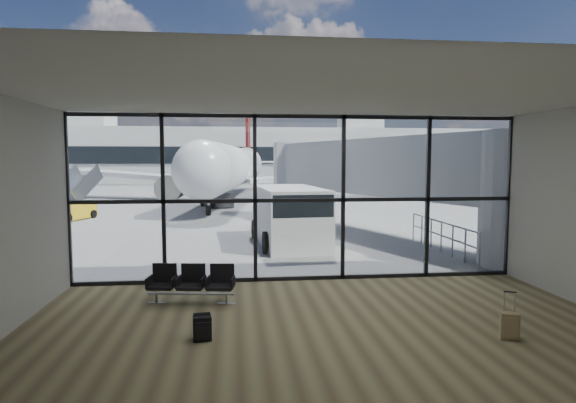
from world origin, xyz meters
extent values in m
plane|color=slate|center=(0.00, 40.00, 0.00)|extent=(220.00, 220.00, 0.00)
cube|color=brown|center=(0.00, -4.00, 0.01)|extent=(12.00, 8.00, 0.01)
cube|color=silver|center=(0.00, -4.00, 4.50)|extent=(12.00, 8.00, 0.02)
cube|color=beige|center=(0.00, -8.00, 2.25)|extent=(12.00, 0.02, 4.50)
cube|color=white|center=(0.00, 0.00, 2.25)|extent=(12.00, 0.04, 4.50)
cube|color=black|center=(0.00, 0.00, 0.06)|extent=(12.00, 0.12, 0.10)
cube|color=black|center=(0.00, 0.00, 2.20)|extent=(12.00, 0.12, 0.10)
cube|color=black|center=(0.00, 0.00, 4.44)|extent=(12.00, 0.12, 0.10)
cube|color=black|center=(-6.00, 0.00, 2.25)|extent=(0.10, 0.12, 4.50)
cube|color=black|center=(-3.60, 0.00, 2.25)|extent=(0.10, 0.12, 4.50)
cube|color=black|center=(-1.20, 0.00, 2.25)|extent=(0.10, 0.12, 4.50)
cube|color=black|center=(1.20, 0.00, 2.25)|extent=(0.10, 0.12, 4.50)
cube|color=black|center=(3.60, 0.00, 2.25)|extent=(0.10, 0.12, 4.50)
cube|color=black|center=(6.00, 0.00, 2.25)|extent=(0.10, 0.12, 4.50)
cylinder|color=#A9ACAE|center=(7.20, 1.00, 2.10)|extent=(2.80, 2.80, 4.20)
cube|color=#A9ACAE|center=(4.55, 8.00, 3.00)|extent=(7.45, 14.81, 2.40)
cube|color=#A9ACAE|center=(1.90, 15.00, 3.00)|extent=(2.60, 2.20, 2.60)
cylinder|color=gray|center=(1.10, 15.00, 0.90)|extent=(0.20, 0.20, 1.80)
cylinder|color=gray|center=(2.70, 15.00, 0.90)|extent=(0.20, 0.20, 1.80)
cylinder|color=black|center=(1.90, 15.00, 0.25)|extent=(1.80, 0.56, 0.56)
cylinder|color=gray|center=(5.60, 0.80, 0.55)|extent=(0.06, 0.06, 1.10)
cylinder|color=gray|center=(5.60, 1.70, 0.55)|extent=(0.06, 0.06, 1.10)
cylinder|color=gray|center=(5.60, 2.60, 0.55)|extent=(0.06, 0.06, 1.10)
cylinder|color=gray|center=(5.60, 3.50, 0.55)|extent=(0.06, 0.06, 1.10)
cylinder|color=gray|center=(5.60, 4.40, 0.55)|extent=(0.06, 0.06, 1.10)
cylinder|color=gray|center=(5.60, 5.30, 0.55)|extent=(0.06, 0.06, 1.10)
cylinder|color=gray|center=(5.60, 6.20, 0.55)|extent=(0.06, 0.06, 1.10)
cylinder|color=gray|center=(5.60, 3.50, 1.08)|extent=(0.06, 5.40, 0.06)
cylinder|color=gray|center=(5.60, 3.50, 0.60)|extent=(0.06, 5.40, 0.06)
cube|color=silver|center=(0.00, 62.00, 4.00)|extent=(80.00, 12.00, 8.00)
cube|color=black|center=(0.00, 55.90, 4.00)|extent=(80.00, 0.20, 2.40)
cube|color=silver|center=(-25.00, 62.00, 9.50)|extent=(10.00, 8.00, 3.00)
cube|color=silver|center=(18.00, 62.00, 9.00)|extent=(6.00, 6.00, 2.00)
cylinder|color=#382619|center=(-39.00, 72.00, 1.53)|extent=(0.50, 0.50, 3.06)
sphere|color=black|center=(-39.00, 72.00, 5.27)|extent=(5.61, 5.61, 5.61)
cylinder|color=#382619|center=(-33.00, 72.00, 1.71)|extent=(0.50, 0.50, 3.42)
sphere|color=black|center=(-33.00, 72.00, 5.89)|extent=(6.27, 6.27, 6.27)
cylinder|color=#382619|center=(-27.00, 72.00, 1.35)|extent=(0.50, 0.50, 2.70)
sphere|color=black|center=(-27.00, 72.00, 4.65)|extent=(4.95, 4.95, 4.95)
cylinder|color=#382619|center=(-21.00, 72.00, 1.53)|extent=(0.50, 0.50, 3.06)
sphere|color=black|center=(-21.00, 72.00, 5.27)|extent=(5.61, 5.61, 5.61)
cylinder|color=#382619|center=(-15.00, 72.00, 1.71)|extent=(0.50, 0.50, 3.42)
sphere|color=black|center=(-15.00, 72.00, 5.89)|extent=(6.27, 6.27, 6.27)
cube|color=gray|center=(-2.75, -1.87, 0.23)|extent=(1.98, 0.35, 0.04)
cube|color=black|center=(-3.42, -1.77, 0.40)|extent=(0.63, 0.60, 0.07)
cube|color=black|center=(-3.38, -1.52, 0.63)|extent=(0.56, 0.14, 0.50)
cube|color=black|center=(-2.75, -1.87, 0.40)|extent=(0.63, 0.60, 0.07)
cube|color=black|center=(-2.71, -1.62, 0.63)|extent=(0.56, 0.14, 0.50)
cube|color=black|center=(-2.08, -1.96, 0.40)|extent=(0.63, 0.60, 0.07)
cube|color=black|center=(-2.04, -1.71, 0.63)|extent=(0.56, 0.14, 0.50)
cylinder|color=gray|center=(-3.55, -1.75, 0.11)|extent=(0.05, 0.05, 0.23)
cylinder|color=gray|center=(-1.95, -1.98, 0.11)|extent=(0.05, 0.05, 0.23)
cube|color=black|center=(-2.35, -4.20, 0.23)|extent=(0.35, 0.24, 0.45)
cube|color=black|center=(-2.33, -4.32, 0.23)|extent=(0.27, 0.09, 0.31)
cylinder|color=black|center=(-2.36, -4.10, 0.45)|extent=(0.32, 0.12, 0.08)
cube|color=olive|center=(3.24, -4.77, 0.26)|extent=(0.37, 0.30, 0.48)
cube|color=olive|center=(3.20, -4.87, 0.26)|extent=(0.26, 0.13, 0.36)
cylinder|color=gray|center=(3.19, -4.66, 0.67)|extent=(0.02, 0.02, 0.40)
cylinder|color=gray|center=(3.35, -4.72, 0.67)|extent=(0.02, 0.02, 0.40)
cube|color=black|center=(3.27, -4.69, 0.87)|extent=(0.21, 0.10, 0.02)
cylinder|color=black|center=(3.19, -4.66, 0.03)|extent=(0.04, 0.06, 0.05)
cylinder|color=black|center=(3.35, -4.72, 0.03)|extent=(0.04, 0.06, 0.05)
cylinder|color=silver|center=(-1.96, 27.70, 2.74)|extent=(6.46, 27.63, 3.38)
sphere|color=silver|center=(-3.51, 14.08, 2.74)|extent=(3.38, 3.38, 3.38)
cone|color=silver|center=(-0.15, 43.60, 3.02)|extent=(3.98, 5.83, 3.38)
cube|color=black|center=(-3.45, 14.63, 3.20)|extent=(2.12, 1.32, 0.46)
cube|color=silver|center=(-9.57, 29.49, 1.97)|extent=(13.77, 8.51, 1.08)
cylinder|color=black|center=(-6.78, 27.33, 1.05)|extent=(2.26, 3.31, 1.92)
cube|color=silver|center=(-3.11, 43.48, 3.11)|extent=(5.29, 3.16, 0.16)
cube|color=silver|center=(5.87, 27.73, 1.97)|extent=(14.06, 5.78, 1.08)
cylinder|color=black|center=(2.66, 26.26, 1.05)|extent=(2.26, 3.31, 1.92)
cube|color=silver|center=(2.71, 42.81, 3.11)|extent=(5.16, 2.12, 0.16)
cube|color=#510E0B|center=(-0.15, 43.60, 6.03)|extent=(0.67, 3.48, 5.48)
cylinder|color=gray|center=(-3.30, 15.90, 0.64)|extent=(0.18, 0.18, 1.28)
cylinder|color=black|center=(-3.30, 15.90, 0.32)|extent=(0.30, 0.66, 0.64)
cylinder|color=black|center=(-4.45, 28.45, 0.41)|extent=(0.51, 0.92, 0.88)
cylinder|color=black|center=(0.64, 27.87, 0.41)|extent=(0.51, 0.92, 0.88)
cube|color=silver|center=(0.36, 5.71, 1.11)|extent=(2.63, 5.29, 2.23)
cube|color=black|center=(0.51, 3.82, 1.73)|extent=(2.22, 1.50, 0.78)
cylinder|color=black|center=(-0.62, 3.95, 0.39)|extent=(0.34, 0.80, 0.78)
cylinder|color=black|center=(1.61, 4.13, 0.39)|extent=(0.34, 0.80, 0.78)
cylinder|color=black|center=(-0.88, 7.28, 0.39)|extent=(0.34, 0.80, 0.78)
cylinder|color=black|center=(1.34, 7.46, 0.39)|extent=(0.34, 0.80, 0.78)
cube|color=black|center=(-3.00, 21.08, 0.53)|extent=(2.43, 3.20, 0.97)
cube|color=black|center=(-3.48, 22.13, 1.26)|extent=(2.05, 2.67, 0.99)
cylinder|color=black|center=(-3.22, 19.92, 0.24)|extent=(0.37, 0.52, 0.48)
cylinder|color=black|center=(-1.99, 20.48, 0.24)|extent=(0.37, 0.52, 0.48)
cylinder|color=black|center=(-4.01, 21.68, 0.24)|extent=(0.37, 0.52, 0.48)
cylinder|color=black|center=(-2.78, 22.24, 0.24)|extent=(0.37, 0.52, 0.48)
cube|color=yellow|center=(-10.93, 14.81, 0.46)|extent=(2.56, 3.29, 0.83)
cube|color=gray|center=(-10.64, 15.58, 1.65)|extent=(2.18, 2.70, 1.53)
cylinder|color=black|center=(-12.07, 14.13, 0.23)|extent=(0.35, 0.50, 0.45)
cylinder|color=black|center=(-10.52, 13.55, 0.23)|extent=(0.35, 0.50, 0.45)
cylinder|color=black|center=(-11.34, 16.06, 0.23)|extent=(0.35, 0.50, 0.45)
cylinder|color=black|center=(-9.79, 15.48, 0.23)|extent=(0.35, 0.50, 0.45)
cube|color=#DA640B|center=(0.75, 12.89, 0.02)|extent=(0.46, 0.46, 0.03)
cone|color=#DA640B|center=(0.75, 12.89, 0.33)|extent=(0.44, 0.44, 0.66)
cube|color=orange|center=(2.28, 14.11, 0.01)|extent=(0.39, 0.39, 0.03)
cone|color=orange|center=(2.28, 14.11, 0.28)|extent=(0.37, 0.37, 0.56)
cube|color=#E43D0C|center=(-0.23, 12.44, 0.02)|extent=(0.48, 0.48, 0.03)
cone|color=#E43D0C|center=(-0.23, 12.44, 0.34)|extent=(0.46, 0.46, 0.69)
camera|label=1|loc=(-1.74, -12.83, 3.28)|focal=30.00mm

